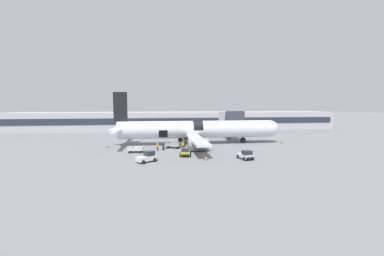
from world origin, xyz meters
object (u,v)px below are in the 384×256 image
(baggage_tug_lead, at_px, (246,155))
(ground_crew_loader_a, at_px, (158,146))
(ground_crew_driver, at_px, (192,142))
(suitcase_on_tarmac_upright, at_px, (163,148))
(baggage_cart_queued, at_px, (136,150))
(baggage_tug_rear, at_px, (147,157))
(baggage_cart_loading, at_px, (173,145))
(airplane, at_px, (195,130))
(baggage_tug_mid, at_px, (185,152))
(ground_crew_loader_b, at_px, (183,145))

(baggage_tug_lead, bearing_deg, ground_crew_loader_a, 146.85)
(ground_crew_driver, xyz_separation_m, suitcase_on_tarmac_upright, (-5.62, -2.94, -0.52))
(ground_crew_loader_a, relative_size, suitcase_on_tarmac_upright, 1.88)
(baggage_cart_queued, bearing_deg, baggage_tug_rear, -72.78)
(baggage_cart_loading, xyz_separation_m, ground_crew_driver, (3.77, 1.17, 0.35))
(airplane, relative_size, ground_crew_loader_a, 23.38)
(baggage_cart_loading, height_order, suitcase_on_tarmac_upright, baggage_cart_loading)
(baggage_cart_queued, bearing_deg, suitcase_on_tarmac_upright, 17.56)
(suitcase_on_tarmac_upright, bearing_deg, baggage_tug_mid, -57.97)
(ground_crew_loader_a, height_order, ground_crew_loader_b, ground_crew_loader_b)
(baggage_cart_queued, bearing_deg, baggage_tug_lead, -24.21)
(suitcase_on_tarmac_upright, bearing_deg, ground_crew_driver, 27.60)
(airplane, relative_size, baggage_tug_mid, 11.99)
(ground_crew_loader_a, xyz_separation_m, ground_crew_loader_b, (4.58, 0.22, 0.05))
(airplane, relative_size, baggage_tug_rear, 11.58)
(baggage_tug_mid, height_order, ground_crew_driver, ground_crew_driver)
(baggage_tug_rear, distance_m, ground_crew_loader_b, 10.38)
(baggage_tug_lead, bearing_deg, baggage_tug_rear, 178.84)
(baggage_tug_mid, distance_m, baggage_cart_loading, 7.37)
(baggage_cart_loading, xyz_separation_m, suitcase_on_tarmac_upright, (-1.85, -1.77, -0.18))
(baggage_tug_mid, height_order, baggage_cart_loading, baggage_tug_mid)
(baggage_cart_loading, height_order, ground_crew_driver, ground_crew_driver)
(baggage_tug_mid, bearing_deg, ground_crew_loader_a, 131.64)
(ground_crew_loader_a, distance_m, ground_crew_loader_b, 4.58)
(airplane, xyz_separation_m, ground_crew_loader_a, (-7.69, -6.32, -2.15))
(baggage_tug_rear, bearing_deg, baggage_cart_loading, 67.81)
(baggage_tug_mid, relative_size, baggage_tug_rear, 0.97)
(ground_crew_driver, bearing_deg, baggage_cart_queued, -156.77)
(airplane, distance_m, baggage_cart_loading, 6.77)
(baggage_tug_rear, xyz_separation_m, baggage_cart_queued, (-2.24, 7.24, -0.20))
(ground_crew_loader_a, relative_size, ground_crew_loader_b, 0.94)
(baggage_cart_queued, relative_size, ground_crew_loader_a, 2.28)
(ground_crew_loader_a, xyz_separation_m, ground_crew_driver, (6.67, 3.37, 0.07))
(airplane, distance_m, baggage_tug_rear, 17.35)
(baggage_cart_loading, distance_m, ground_crew_loader_a, 3.65)
(airplane, height_order, baggage_cart_loading, airplane)
(baggage_cart_queued, bearing_deg, ground_crew_loader_b, 8.79)
(airplane, height_order, ground_crew_loader_a, airplane)
(baggage_cart_loading, bearing_deg, baggage_tug_rear, -112.19)
(baggage_tug_rear, relative_size, baggage_cart_queued, 0.89)
(baggage_tug_rear, height_order, suitcase_on_tarmac_upright, baggage_tug_rear)
(airplane, xyz_separation_m, baggage_cart_loading, (-4.79, -4.12, -2.42))
(baggage_tug_rear, bearing_deg, baggage_tug_lead, -1.16)
(ground_crew_loader_b, bearing_deg, suitcase_on_tarmac_upright, 176.59)
(suitcase_on_tarmac_upright, bearing_deg, baggage_cart_queued, -162.44)
(ground_crew_driver, bearing_deg, suitcase_on_tarmac_upright, -152.40)
(baggage_cart_loading, bearing_deg, ground_crew_loader_a, -142.91)
(ground_crew_driver, bearing_deg, ground_crew_loader_a, -153.22)
(ground_crew_loader_b, relative_size, ground_crew_driver, 0.97)
(baggage_tug_lead, height_order, suitcase_on_tarmac_upright, baggage_tug_lead)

